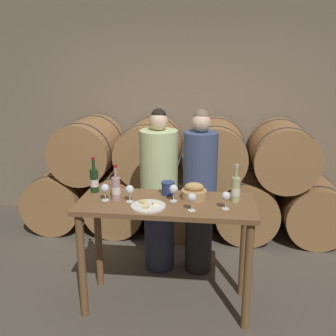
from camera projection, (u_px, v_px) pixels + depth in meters
name	position (u px, v px, depth m)	size (l,w,h in m)	color
ground_plane	(166.00, 304.00, 3.42)	(10.00, 10.00, 0.00)	#564F44
stone_wall_back	(187.00, 94.00, 4.98)	(10.00, 0.12, 3.20)	#7F705B
barrel_stack	(182.00, 180.00, 4.72)	(3.77, 0.88, 1.36)	#9E7042
tasting_table	(166.00, 221.00, 3.20)	(1.43, 0.58, 0.95)	brown
person_left	(159.00, 191.00, 3.80)	(0.36, 0.36, 1.61)	#2D334C
person_right	(200.00, 192.00, 3.75)	(0.32, 0.32, 1.61)	#232326
wine_bottle_red	(94.00, 180.00, 3.35)	(0.07, 0.07, 0.31)	#193819
wine_bottle_white	(236.00, 189.00, 3.14)	(0.07, 0.07, 0.31)	#ADBC7F
wine_bottle_rose	(116.00, 188.00, 3.18)	(0.07, 0.07, 0.30)	#BC8E93
blue_crock	(168.00, 188.00, 3.30)	(0.11, 0.11, 0.11)	navy
bread_basket	(194.00, 192.00, 3.21)	(0.21, 0.21, 0.14)	tan
cheese_plate	(148.00, 206.00, 3.05)	(0.27, 0.27, 0.04)	white
wine_glass_far_left	(105.00, 189.00, 3.16)	(0.07, 0.07, 0.14)	white
wine_glass_left	(130.00, 190.00, 3.13)	(0.07, 0.07, 0.14)	white
wine_glass_center	(174.00, 189.00, 3.14)	(0.07, 0.07, 0.14)	white
wine_glass_right	(192.00, 198.00, 2.95)	(0.07, 0.07, 0.14)	white
wine_glass_far_right	(226.00, 197.00, 2.98)	(0.07, 0.07, 0.14)	white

